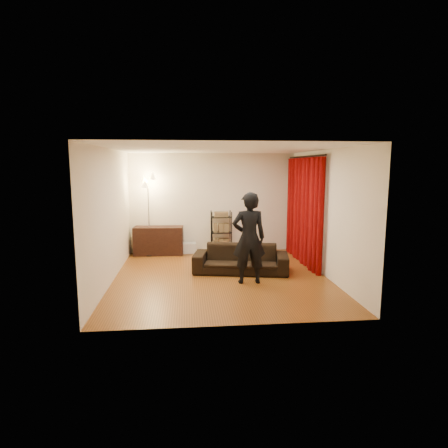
{
  "coord_description": "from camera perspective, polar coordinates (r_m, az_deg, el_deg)",
  "views": [
    {
      "loc": [
        -0.69,
        -7.73,
        2.35
      ],
      "look_at": [
        0.1,
        0.3,
        1.1
      ],
      "focal_mm": 30.0,
      "sensor_mm": 36.0,
      "label": 1
    }
  ],
  "objects": [
    {
      "name": "wall_left",
      "position": [
        7.95,
        -16.89,
        1.2
      ],
      "size": [
        0.0,
        5.0,
        5.0
      ],
      "primitive_type": "plane",
      "rotation": [
        1.57,
        0.0,
        1.57
      ],
      "color": "beige",
      "rests_on": "ground"
    },
    {
      "name": "floor",
      "position": [
        8.11,
        -0.5,
        -8.04
      ],
      "size": [
        5.0,
        5.0,
        0.0
      ],
      "primitive_type": "plane",
      "color": "brown",
      "rests_on": "ground"
    },
    {
      "name": "wall_front",
      "position": [
        5.37,
        1.87,
        -1.93
      ],
      "size": [
        5.0,
        0.0,
        5.0
      ],
      "primitive_type": "plane",
      "rotation": [
        -1.57,
        0.0,
        0.0
      ],
      "color": "beige",
      "rests_on": "ground"
    },
    {
      "name": "floor_lamp",
      "position": [
        10.01,
        -11.41,
        1.23
      ],
      "size": [
        0.41,
        0.41,
        2.12
      ],
      "primitive_type": null,
      "rotation": [
        0.0,
        0.0,
        0.09
      ],
      "color": "silver",
      "rests_on": "ground"
    },
    {
      "name": "curtain",
      "position": [
        9.36,
        11.97,
        2.02
      ],
      "size": [
        0.22,
        2.65,
        2.55
      ],
      "primitive_type": null,
      "color": "#660502",
      "rests_on": "ground"
    },
    {
      "name": "storage_boxes",
      "position": [
        10.28,
        -5.27,
        -3.62
      ],
      "size": [
        0.35,
        0.28,
        0.29
      ],
      "primitive_type": null,
      "rotation": [
        0.0,
        0.0,
        0.0
      ],
      "color": "silver",
      "rests_on": "ground"
    },
    {
      "name": "wall_back",
      "position": [
        10.31,
        -1.76,
        3.23
      ],
      "size": [
        5.0,
        0.0,
        5.0
      ],
      "primitive_type": "plane",
      "rotation": [
        1.57,
        0.0,
        0.0
      ],
      "color": "beige",
      "rests_on": "ground"
    },
    {
      "name": "media_cabinet",
      "position": [
        10.18,
        -9.92,
        -2.5
      ],
      "size": [
        1.32,
        0.56,
        0.75
      ],
      "primitive_type": "cube",
      "rotation": [
        0.0,
        0.0,
        -0.06
      ],
      "color": "black",
      "rests_on": "ground"
    },
    {
      "name": "person",
      "position": [
        7.51,
        3.82,
        -2.16
      ],
      "size": [
        0.69,
        0.46,
        1.85
      ],
      "primitive_type": "imported",
      "rotation": [
        0.0,
        0.0,
        3.16
      ],
      "color": "black",
      "rests_on": "ground"
    },
    {
      "name": "ceiling",
      "position": [
        7.77,
        -0.53,
        11.38
      ],
      "size": [
        5.0,
        5.0,
        0.0
      ],
      "primitive_type": "plane",
      "rotation": [
        3.14,
        0.0,
        0.0
      ],
      "color": "white",
      "rests_on": "ground"
    },
    {
      "name": "wire_shelf",
      "position": [
        10.15,
        -0.43,
        -1.26
      ],
      "size": [
        0.59,
        0.47,
        1.15
      ],
      "primitive_type": null,
      "rotation": [
        0.0,
        0.0,
        0.21
      ],
      "color": "black",
      "rests_on": "ground"
    },
    {
      "name": "wall_right",
      "position": [
        8.33,
        15.09,
        1.61
      ],
      "size": [
        0.0,
        5.0,
        5.0
      ],
      "primitive_type": "plane",
      "rotation": [
        1.57,
        0.0,
        -1.57
      ],
      "color": "beige",
      "rests_on": "ground"
    },
    {
      "name": "sofa",
      "position": [
        8.39,
        2.58,
        -5.32
      ],
      "size": [
        2.2,
        1.19,
        0.61
      ],
      "primitive_type": "imported",
      "rotation": [
        0.0,
        0.0,
        -0.19
      ],
      "color": "black",
      "rests_on": "ground"
    },
    {
      "name": "curtain_rod",
      "position": [
        9.31,
        12.34,
        10.02
      ],
      "size": [
        0.04,
        2.65,
        0.04
      ],
      "primitive_type": "cylinder",
      "rotation": [
        1.57,
        0.0,
        0.0
      ],
      "color": "black",
      "rests_on": "wall_right"
    }
  ]
}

